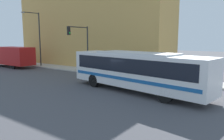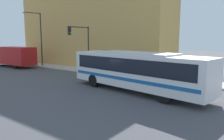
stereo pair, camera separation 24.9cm
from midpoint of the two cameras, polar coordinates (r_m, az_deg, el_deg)
The scene contains 10 objects.
ground_plane at distance 17.26m, azimuth 5.32°, elevation -5.47°, with size 120.00×120.00×0.00m, color #47474C.
sidewalk at distance 35.31m, azimuth -18.18°, elevation 1.31°, with size 2.83×70.00×0.14m.
building_facade at distance 33.14m, azimuth -5.40°, elevation 11.74°, with size 6.00×24.73×12.24m.
city_bus at distance 16.79m, azimuth 6.66°, elevation 0.32°, with size 4.27×11.93×3.05m.
delivery_truck at distance 34.46m, azimuth -24.12°, elevation 3.37°, with size 2.41×8.45×2.88m.
fire_hydrant at distance 22.50m, azimuth 7.60°, elevation -1.06°, with size 0.23×0.31×0.67m.
traffic_light_pole at distance 25.71m, azimuth -7.61°, elevation 7.58°, with size 3.28×0.35×5.36m.
parking_meter at distance 26.37m, azimuth -5.51°, elevation 1.47°, with size 0.14×0.14×1.25m.
street_lamp at distance 33.35m, azimuth -18.36°, elevation 8.78°, with size 2.83×0.28×7.56m.
pedestrian_near_corner at distance 25.70m, azimuth 0.70°, elevation 1.32°, with size 0.34×0.34×1.67m.
Camera 2 is at (-14.32, -8.71, 4.08)m, focal length 35.00 mm.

